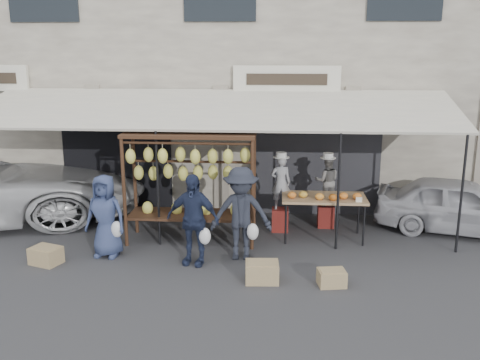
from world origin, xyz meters
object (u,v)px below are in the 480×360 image
Objects in this scene: produce_table at (324,199)px; customer_mid at (193,219)px; vendor_right at (327,181)px; crate_near_b at (332,278)px; banana_rack at (190,166)px; sedan at (461,206)px; vendor_left at (281,183)px; customer_left at (105,216)px; crate_far at (46,255)px; customer_right at (241,214)px; crate_near_a at (262,272)px.

customer_mid is (-2.46, -1.44, -0.03)m from produce_table.
vendor_right is 2.44× the size of crate_near_b.
banana_rack is 0.75× the size of sedan.
vendor_left is 2.49m from customer_mid.
customer_mid is (1.69, -0.25, 0.05)m from customer_left.
banana_rack reaches higher than crate_far.
banana_rack is 2.39× the size of vendor_right.
vendor_right is at bearing 87.28° from crate_near_b.
vendor_left reaches higher than customer_left.
produce_table is 3.81× the size of crate_near_b.
customer_left reaches higher than crate_near_b.
vendor_right is 3.43m from customer_mid.
crate_near_b is (4.13, -1.01, -0.65)m from customer_left.
customer_left is at bearing 22.24° from vendor_left.
sedan is (5.61, 0.95, -0.97)m from banana_rack.
vendor_left is 2.21× the size of crate_far.
customer_left is (-3.27, -1.66, -0.28)m from vendor_left.
crate_near_b is (2.66, -1.90, -1.43)m from banana_rack.
customer_left is 0.45× the size of sedan.
customer_right reaches higher than crate_near_b.
vendor_right is 1.96× the size of crate_near_a.
banana_rack is at bearing 115.62° from sedan.
customer_right is at bearing 113.56° from crate_near_a.
crate_near_b is at bearing 150.02° from sedan.
produce_table is 1.98m from customer_right.
customer_left is at bearing 162.58° from crate_near_a.
crate_near_b is 4.13m from sedan.
customer_mid is (-1.58, -1.91, -0.23)m from vendor_left.
banana_rack is at bearing 18.63° from vendor_left.
banana_rack is 1.53× the size of produce_table.
vendor_right is 3.32m from crate_near_a.
customer_right is at bearing 127.53° from sedan.
banana_rack reaches higher than vendor_left.
sedan is at bearing 21.66° from customer_left.
vendor_left is at bearing 63.11° from customer_right.
produce_table is 1.56× the size of vendor_right.
customer_mid is at bearing 162.57° from crate_near_b.
crate_near_b is (-0.02, -2.21, -0.74)m from produce_table.
produce_table is 1.01m from vendor_left.
crate_near_b is (-0.14, -3.02, -0.90)m from vendor_right.
crate_near_a is at bearing 78.63° from vendor_left.
crate_near_a is (2.97, -0.93, -0.62)m from customer_left.
crate_near_b is (0.86, -2.68, -0.93)m from vendor_left.
crate_near_b is at bearing 87.56° from vendor_right.
vendor_right reaches higher than crate_far.
crate_near_b is (2.44, -0.77, -0.71)m from customer_mid.
crate_far is at bearing -151.33° from banana_rack.
banana_rack is 2.26× the size of vendor_left.
customer_mid is at bearing -1.24° from customer_left.
customer_right is at bearing 48.79° from vendor_right.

